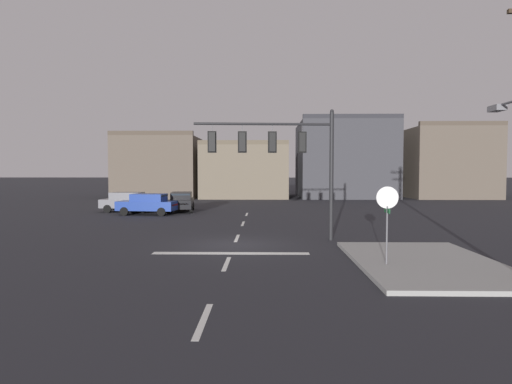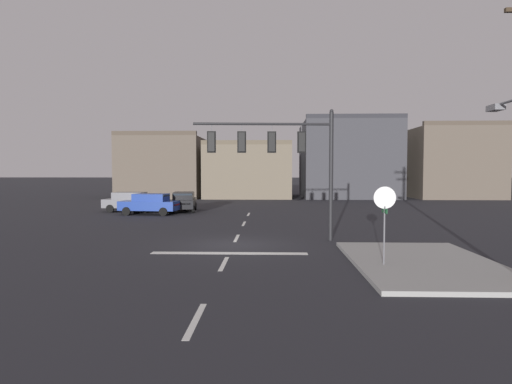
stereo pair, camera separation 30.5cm
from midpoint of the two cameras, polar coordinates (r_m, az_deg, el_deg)
ground_plane at (r=19.98m, az=-3.31°, el=-6.92°), size 400.00×400.00×0.00m
sidewalk_near_corner at (r=16.94m, az=20.76°, el=-8.60°), size 5.00×8.00×0.15m
stop_bar_paint at (r=18.02m, az=-3.80°, el=-7.98°), size 6.40×0.50×0.01m
lane_centreline at (r=21.95m, az=-2.90°, el=-6.03°), size 0.16×26.40×0.01m
signal_mast_near_side at (r=20.99m, az=3.13°, el=5.37°), size 6.68×0.67×6.31m
stop_sign at (r=15.62m, az=16.22°, el=-1.82°), size 0.76×0.64×2.83m
car_lot_nearside at (r=36.59m, az=-9.93°, el=-1.19°), size 2.32×4.60×1.61m
car_lot_middle at (r=34.47m, az=-14.22°, el=-1.48°), size 4.60×2.30×1.61m
car_lot_farside at (r=37.28m, az=-16.54°, el=-1.19°), size 4.54×2.14×1.61m
building_row at (r=56.71m, az=8.44°, el=3.57°), size 46.18×12.08×9.93m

